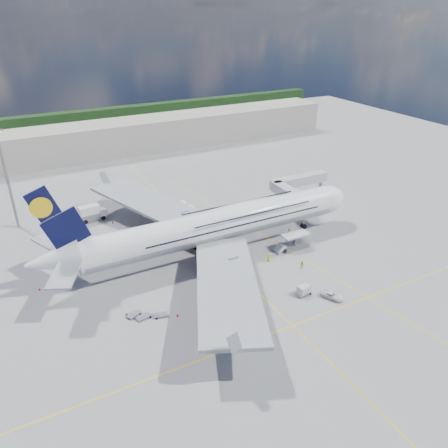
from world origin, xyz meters
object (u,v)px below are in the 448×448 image
cone_wing_right_inner (232,271)px  dolly_back (134,314)px  light_mast (7,179)px  crew_tug (232,312)px  jet_bridge (295,186)px  cone_tail (39,289)px  cone_wing_left_outer (113,222)px  cone_wing_right_outer (177,315)px  crew_wing (221,276)px  cone_wing_left_inner (143,229)px  dolly_nose_near (245,262)px  crew_nose (289,230)px  baggage_tug (241,284)px  catering_truck_outer (92,213)px  dolly_row_b (161,315)px  dolly_nose_far (304,290)px  catering_truck_inner (180,211)px  crew_loader (302,265)px  cargo_loader (294,243)px  dolly_row_c (232,275)px  service_van (332,295)px  airliner (218,225)px  crew_van (269,258)px  cone_nose (296,218)px

cone_wing_right_inner → dolly_back: bearing=-169.4°
light_mast → crew_tug: size_ratio=13.00×
jet_bridge → cone_tail: jet_bridge is taller
cone_wing_left_outer → cone_wing_right_outer: 43.76m
cone_tail → crew_wing: bearing=-21.8°
jet_bridge → cone_wing_left_inner: (-41.65, 7.42, -6.57)m
dolly_nose_near → crew_nose: (17.84, 8.46, -0.23)m
crew_nose → cone_tail: size_ratio=2.85×
crew_wing → cone_wing_right_inner: crew_wing is taller
baggage_tug → catering_truck_outer: (-19.67, 45.24, 1.15)m
dolly_row_b → dolly_nose_near: size_ratio=0.91×
crew_nose → cone_tail: 59.16m
dolly_nose_far → cone_wing_left_outer: 55.23m
catering_truck_inner → crew_loader: bearing=-75.0°
dolly_nose_near → cone_wing_right_outer: bearing=-155.6°
dolly_nose_near → crew_loader: (10.63, -6.54, -0.09)m
cargo_loader → crew_wing: size_ratio=4.34×
cone_tail → cone_wing_right_outer: bearing=-43.8°
dolly_row_c → catering_truck_inner: catering_truck_inner is taller
service_van → crew_wing: size_ratio=2.30×
airliner → cargo_loader: bearing=-23.2°
light_mast → crew_van: (48.19, -44.52, -12.22)m
cargo_loader → dolly_row_b: bearing=-165.7°
baggage_tug → cone_nose: 35.23m
crew_loader → crew_tug: crew_tug is taller
airliner → crew_wing: airliner is taller
airliner → cargo_loader: 18.87m
baggage_tug → cone_nose: bearing=40.9°
jet_bridge → crew_loader: size_ratio=9.66×
cone_nose → cargo_loader: bearing=-128.5°
cone_wing_right_inner → cone_wing_right_outer: 18.09m
dolly_nose_near → crew_van: (5.82, -0.66, -0.08)m
airliner → dolly_nose_near: size_ratio=25.23×
catering_truck_inner → service_van: 48.91m
catering_truck_outer → cone_wing_left_inner: bearing=-53.3°
catering_truck_outer → crew_loader: size_ratio=3.78×
cone_wing_right_inner → dolly_nose_near: bearing=11.1°
cone_wing_left_outer → crew_loader: bearing=-53.3°
catering_truck_outer → cone_tail: catering_truck_outer is taller
crew_wing → cone_wing_right_outer: 14.53m
baggage_tug → cone_wing_right_inner: 5.82m
catering_truck_outer → crew_wing: bearing=-71.2°
catering_truck_inner → crew_tug: 43.62m
jet_bridge → catering_truck_outer: (-51.72, 19.05, -4.84)m
crew_wing → cone_wing_left_outer: 39.15m
light_mast → cone_wing_right_outer: size_ratio=40.34×
cone_wing_left_inner → cone_tail: (-27.02, -15.58, 0.00)m
crew_tug → crew_loader: bearing=21.0°
dolly_row_c → jet_bridge: bearing=22.3°
cargo_loader → dolly_row_c: (-18.88, -3.98, -0.87)m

